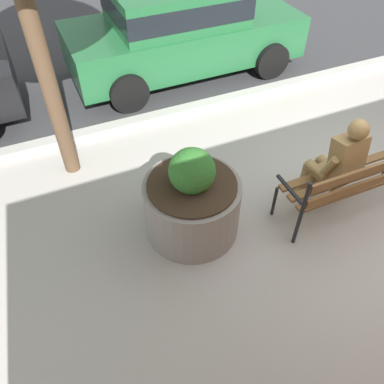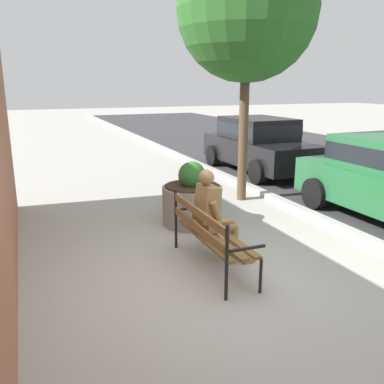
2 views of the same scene
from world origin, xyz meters
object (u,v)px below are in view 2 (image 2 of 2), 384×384
bronze_statue_seated (216,217)px  street_tree_near_bench (247,10)px  park_bench (209,232)px  parked_car_black (259,143)px  concrete_planter (192,201)px

bronze_statue_seated → street_tree_near_bench: (-2.75, 1.95, 3.26)m
park_bench → street_tree_near_bench: bearing=143.9°
bronze_statue_seated → parked_car_black: (-5.27, 3.88, 0.17)m
parked_car_black → concrete_planter: bearing=-44.7°
bronze_statue_seated → street_tree_near_bench: bearing=144.7°
street_tree_near_bench → bronze_statue_seated: bearing=-35.3°
concrete_planter → parked_car_black: bearing=135.3°
bronze_statue_seated → parked_car_black: parked_car_black is taller
concrete_planter → street_tree_near_bench: street_tree_near_bench is taller
concrete_planter → parked_car_black: parked_car_black is taller
bronze_statue_seated → concrete_planter: bearing=169.5°
street_tree_near_bench → concrete_planter: bearing=-56.3°
bronze_statue_seated → concrete_planter: size_ratio=1.18×
bronze_statue_seated → parked_car_black: 6.55m
bronze_statue_seated → park_bench: bearing=-45.2°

